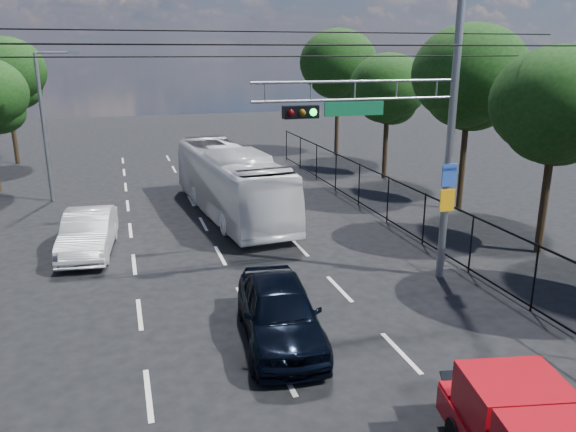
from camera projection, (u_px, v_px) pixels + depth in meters
name	position (u px, v px, depth m)	size (l,w,h in m)	color
lane_markings	(211.00, 238.00, 22.01)	(6.12, 38.00, 0.01)	beige
signal_mast	(416.00, 116.00, 16.49)	(6.43, 0.39, 9.50)	slate
streetlight_left	(47.00, 120.00, 26.48)	(2.09, 0.22, 7.08)	slate
utility_wires	(232.00, 44.00, 15.22)	(22.00, 5.04, 0.74)	black
fence_right	(409.00, 210.00, 22.16)	(0.06, 34.03, 2.00)	black
tree_right_b	(556.00, 112.00, 19.14)	(4.50, 4.50, 7.31)	black
tree_right_c	(470.00, 83.00, 24.62)	(5.10, 5.10, 8.29)	black
tree_right_d	(388.00, 93.00, 31.19)	(4.32, 4.32, 7.02)	black
tree_right_e	(338.00, 68.00, 38.28)	(5.28, 5.28, 8.58)	black
tree_left_e	(6.00, 77.00, 35.24)	(4.92, 4.92, 7.99)	black
navy_hatchback	(280.00, 311.00, 14.03)	(1.89, 4.70, 1.60)	black
white_bus	(231.00, 182.00, 24.88)	(2.51, 10.71, 2.98)	silver
white_van	(88.00, 233.00, 20.24)	(1.62, 4.65, 1.53)	silver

